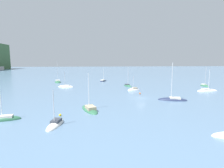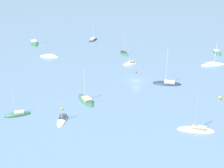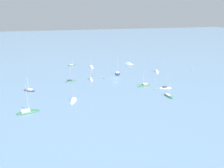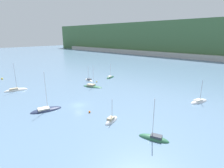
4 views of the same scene
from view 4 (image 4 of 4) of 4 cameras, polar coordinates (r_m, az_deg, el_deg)
The scene contains 14 objects.
ground_plane at distance 54.07m, azimuth -10.82°, elevation -6.78°, with size 600.00×600.00×0.00m, color slate.
hillside_ridge at distance 205.53m, azimuth 31.82°, elevation 12.46°, with size 447.66×68.30×34.59m.
shore_town_strip at distance 169.73m, azimuth 28.56°, elevation 7.56°, with size 380.51×6.00×4.35m.
sailboat_0 at distance 38.10m, azimuth 13.50°, elevation -16.93°, with size 6.49×3.60×9.46m.
sailboat_1 at distance 52.86m, azimuth -20.72°, elevation -8.00°, with size 5.23×8.92×11.85m.
sailboat_2 at distance 71.87m, azimuth -6.42°, elevation -0.84°, with size 8.99×5.38×9.39m.
sailboat_3 at distance 61.80m, azimuth 26.50°, elevation -5.26°, with size 4.37×7.51×8.16m.
sailboat_4 at distance 82.46m, azimuth -7.56°, elevation 1.23°, with size 6.50×3.19×7.18m.
sailboat_7 at distance 43.68m, azimuth -0.18°, elevation -11.99°, with size 2.79×5.31×6.69m.
sailboat_10 at distance 75.96m, azimuth -28.86°, elevation -1.86°, with size 4.34×8.37×11.47m.
sailboat_12 at distance 86.89m, azimuth -0.58°, elevation 2.09°, with size 3.06×6.48×7.86m.
mooring_buoy_1 at distance 48.39m, azimuth -7.36°, elevation -9.01°, with size 0.56×0.56×0.56m.
mooring_buoy_2 at distance 78.68m, azimuth -5.03°, elevation 0.74°, with size 0.52×0.52×0.52m.
mooring_buoy_3 at distance 98.82m, azimuth -32.27°, elevation 1.50°, with size 0.77×0.77×0.77m.
Camera 4 is at (40.53, -29.49, 20.29)m, focal length 28.00 mm.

